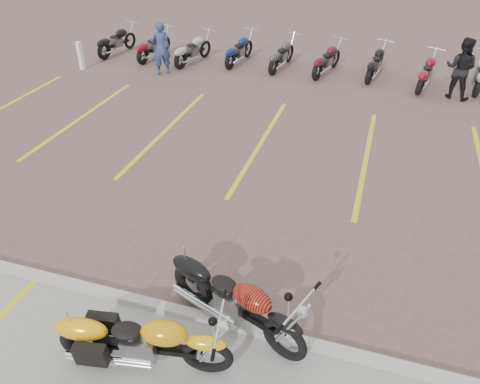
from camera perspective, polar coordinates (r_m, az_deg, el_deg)
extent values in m
plane|color=#6E554F|center=(9.10, -4.26, -5.19)|extent=(100.00, 100.00, 0.00)
cube|color=#ADAAA3|center=(7.74, -9.79, -13.60)|extent=(60.00, 0.18, 0.12)
torus|color=black|center=(6.70, -3.90, -19.17)|extent=(0.72, 0.24, 0.71)
torus|color=black|center=(7.14, -18.00, -16.90)|extent=(0.78, 0.32, 0.76)
cube|color=black|center=(6.82, -11.28, -17.78)|extent=(1.42, 0.38, 0.11)
cube|color=slate|center=(6.79, -11.81, -17.36)|extent=(0.51, 0.40, 0.37)
ellipsoid|color=orange|center=(6.45, -8.98, -16.00)|extent=(0.69, 0.46, 0.33)
ellipsoid|color=black|center=(6.61, -13.31, -15.58)|extent=(0.47, 0.35, 0.13)
torus|color=black|center=(6.86, 5.53, -17.50)|extent=(0.72, 0.37, 0.73)
torus|color=black|center=(7.59, -5.56, -11.15)|extent=(0.79, 0.45, 0.77)
cube|color=black|center=(7.13, -0.38, -13.87)|extent=(1.40, 0.64, 0.11)
cube|color=slate|center=(7.11, -0.74, -13.29)|extent=(0.56, 0.48, 0.38)
ellipsoid|color=black|center=(6.71, 1.74, -12.75)|extent=(0.73, 0.56, 0.33)
ellipsoid|color=black|center=(6.97, -1.70, -11.11)|extent=(0.51, 0.43, 0.13)
imported|color=navy|center=(17.21, -9.62, 16.90)|extent=(0.79, 0.75, 1.81)
imported|color=black|center=(16.31, 25.31, 13.46)|extent=(1.10, 0.97, 1.88)
cube|color=white|center=(18.47, -18.85, 15.45)|extent=(0.18, 0.18, 1.00)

